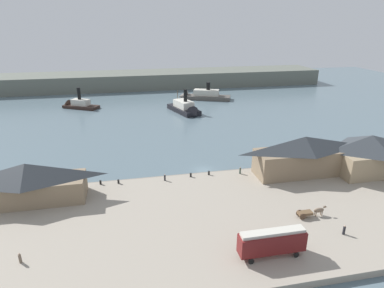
{
  "coord_description": "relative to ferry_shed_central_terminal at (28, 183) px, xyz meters",
  "views": [
    {
      "loc": [
        -17.59,
        -71.49,
        34.56
      ],
      "look_at": [
        -0.13,
        13.1,
        2.0
      ],
      "focal_mm": 30.99,
      "sensor_mm": 36.0,
      "label": 1
    }
  ],
  "objects": [
    {
      "name": "ground_plane",
      "position": [
        36.98,
        9.54,
        -5.27
      ],
      "size": [
        320.0,
        320.0,
        0.0
      ],
      "primitive_type": "plane",
      "color": "slate"
    },
    {
      "name": "quay_promenade",
      "position": [
        36.98,
        -12.46,
        -4.67
      ],
      "size": [
        110.0,
        36.0,
        1.2
      ],
      "primitive_type": "cube",
      "color": "#9E9384",
      "rests_on": "ground"
    },
    {
      "name": "seawall_edge",
      "position": [
        36.98,
        5.94,
        -4.77
      ],
      "size": [
        110.0,
        0.8,
        1.0
      ],
      "primitive_type": "cube",
      "color": "gray",
      "rests_on": "ground"
    },
    {
      "name": "ferry_shed_central_terminal",
      "position": [
        0.0,
        0.0,
        0.0
      ],
      "size": [
        21.31,
        7.51,
        8.01
      ],
      "color": "#847056",
      "rests_on": "quay_promenade"
    },
    {
      "name": "ferry_shed_west_terminal",
      "position": [
        58.12,
        0.8,
        0.49
      ],
      "size": [
        22.15,
        7.39,
        8.99
      ],
      "color": "#847056",
      "rests_on": "quay_promenade"
    },
    {
      "name": "ferry_shed_customs_shed",
      "position": [
        73.92,
        -0.78,
        0.36
      ],
      "size": [
        16.91,
        11.53,
        8.73
      ],
      "color": "#998466",
      "rests_on": "quay_promenade"
    },
    {
      "name": "street_tram",
      "position": [
        39.24,
        -24.42,
        -1.5
      ],
      "size": [
        10.17,
        2.47,
        4.41
      ],
      "color": "maroon",
      "rests_on": "quay_promenade"
    },
    {
      "name": "horse_cart",
      "position": [
        50.71,
        -15.96,
        -3.14
      ],
      "size": [
        5.53,
        1.39,
        1.87
      ],
      "color": "brown",
      "rests_on": "quay_promenade"
    },
    {
      "name": "pedestrian_near_east_shed",
      "position": [
        44.21,
        3.47,
        -3.33
      ],
      "size": [
        0.4,
        0.4,
        1.62
      ],
      "color": "#3D4C42",
      "rests_on": "quay_promenade"
    },
    {
      "name": "pedestrian_at_waters_edge",
      "position": [
        53.28,
        -21.92,
        -3.28
      ],
      "size": [
        0.43,
        0.43,
        1.73
      ],
      "color": "#232328",
      "rests_on": "quay_promenade"
    },
    {
      "name": "pedestrian_standing_center",
      "position": [
        26.78,
        3.51,
        -3.37
      ],
      "size": [
        0.38,
        0.38,
        1.54
      ],
      "color": "#232328",
      "rests_on": "quay_promenade"
    },
    {
      "name": "pedestrian_by_tram",
      "position": [
        2.75,
        -18.45,
        -3.31
      ],
      "size": [
        0.41,
        0.41,
        1.66
      ],
      "color": "#6B5B4C",
      "rests_on": "quay_promenade"
    },
    {
      "name": "mooring_post_east",
      "position": [
        37.0,
        4.34,
        -3.62
      ],
      "size": [
        0.44,
        0.44,
        0.9
      ],
      "primitive_type": "cylinder",
      "color": "black",
      "rests_on": "quay_promenade"
    },
    {
      "name": "mooring_post_center_east",
      "position": [
        12.95,
        4.55,
        -3.62
      ],
      "size": [
        0.44,
        0.44,
        0.9
      ],
      "primitive_type": "cylinder",
      "color": "black",
      "rests_on": "quay_promenade"
    },
    {
      "name": "mooring_post_west",
      "position": [
        32.74,
        4.17,
        -3.62
      ],
      "size": [
        0.44,
        0.44,
        0.9
      ],
      "primitive_type": "cylinder",
      "color": "black",
      "rests_on": "quay_promenade"
    },
    {
      "name": "mooring_post_center_west",
      "position": [
        16.74,
        4.15,
        -3.62
      ],
      "size": [
        0.44,
        0.44,
        0.9
      ],
      "primitive_type": "cylinder",
      "color": "black",
      "rests_on": "quay_promenade"
    },
    {
      "name": "ferry_outer_harbor",
      "position": [
        -0.37,
        79.62,
        -3.93
      ],
      "size": [
        16.47,
        12.4,
        10.41
      ],
      "color": "black",
      "rests_on": "ground"
    },
    {
      "name": "ferry_mid_harbor",
      "position": [
        42.65,
        62.17,
        -3.6
      ],
      "size": [
        11.58,
        19.55,
        11.32
      ],
      "color": "black",
      "rests_on": "ground"
    },
    {
      "name": "ferry_moored_west",
      "position": [
        53.63,
        84.91,
        -3.72
      ],
      "size": [
        24.38,
        14.56,
        9.88
      ],
      "color": "#514C47",
      "rests_on": "ground"
    },
    {
      "name": "far_headland",
      "position": [
        36.98,
        119.54,
        -1.27
      ],
      "size": [
        180.0,
        24.0,
        8.0
      ],
      "primitive_type": "cube",
      "color": "#60665B",
      "rests_on": "ground"
    }
  ]
}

